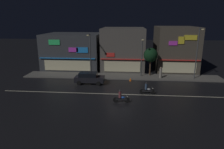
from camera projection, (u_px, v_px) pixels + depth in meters
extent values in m
plane|color=black|center=(119.00, 94.00, 25.40)|extent=(140.00, 140.00, 0.00)
cube|color=beige|center=(119.00, 94.00, 25.40)|extent=(30.47, 0.16, 0.01)
cube|color=#5B5954|center=(122.00, 76.00, 33.10)|extent=(32.07, 3.60, 0.14)
cube|color=#56514C|center=(123.00, 48.00, 38.16)|extent=(7.78, 8.94, 7.64)
cube|color=red|center=(122.00, 59.00, 34.08)|extent=(7.39, 0.24, 0.12)
cube|color=red|center=(110.00, 55.00, 34.11)|extent=(1.41, 0.08, 0.67)
cube|color=beige|center=(122.00, 67.00, 34.49)|extent=(6.22, 0.06, 1.80)
cube|color=#4C443A|center=(175.00, 48.00, 37.30)|extent=(7.02, 8.86, 7.89)
cube|color=red|center=(180.00, 60.00, 33.29)|extent=(6.67, 0.24, 0.12)
cube|color=yellow|center=(181.00, 40.00, 32.47)|extent=(0.97, 0.08, 1.19)
cube|color=#D83FD8|center=(173.00, 43.00, 32.71)|extent=(1.40, 0.08, 0.70)
cube|color=yellow|center=(191.00, 38.00, 32.24)|extent=(2.03, 0.08, 0.79)
cube|color=beige|center=(179.00, 68.00, 33.70)|extent=(5.62, 0.06, 1.80)
cube|color=#383A3F|center=(74.00, 51.00, 38.97)|extent=(10.41, 8.66, 6.55)
cube|color=#268CF2|center=(67.00, 58.00, 34.87)|extent=(9.89, 0.24, 0.12)
cube|color=#33E572|center=(54.00, 42.00, 34.37)|extent=(1.97, 0.08, 0.89)
cube|color=#D83FD8|center=(73.00, 50.00, 34.43)|extent=(1.67, 0.08, 0.78)
cube|color=#268CF2|center=(82.00, 50.00, 34.31)|extent=(2.03, 0.08, 0.95)
cube|color=beige|center=(68.00, 66.00, 35.28)|extent=(8.33, 0.06, 1.80)
cylinder|color=#47494C|center=(90.00, 55.00, 32.92)|extent=(0.16, 0.16, 6.83)
cube|color=#47494C|center=(89.00, 35.00, 31.36)|extent=(0.10, 1.40, 0.10)
ellipsoid|color=#F9E099|center=(88.00, 35.00, 30.71)|extent=(0.44, 0.32, 0.20)
cylinder|color=#47494C|center=(142.00, 57.00, 32.29)|extent=(0.16, 0.16, 6.20)
cube|color=#47494C|center=(143.00, 39.00, 30.82)|extent=(0.10, 1.40, 0.10)
ellipsoid|color=#F9E099|center=(143.00, 40.00, 30.17)|extent=(0.44, 0.32, 0.20)
cylinder|color=#47494C|center=(197.00, 54.00, 30.66)|extent=(0.16, 0.16, 7.83)
cube|color=#47494C|center=(201.00, 29.00, 28.97)|extent=(0.10, 1.40, 0.10)
ellipsoid|color=#F9E099|center=(203.00, 29.00, 28.32)|extent=(0.44, 0.32, 0.20)
cylinder|color=gray|center=(161.00, 73.00, 31.81)|extent=(0.41, 0.41, 1.55)
sphere|color=tan|center=(161.00, 68.00, 31.57)|extent=(0.22, 0.22, 0.22)
cylinder|color=#473323|center=(150.00, 68.00, 33.19)|extent=(0.24, 0.24, 2.51)
sphere|color=black|center=(151.00, 55.00, 32.61)|extent=(2.29, 2.29, 2.29)
cube|color=black|center=(90.00, 79.00, 29.49)|extent=(4.30, 1.78, 0.76)
cube|color=black|center=(88.00, 74.00, 29.32)|extent=(2.58, 1.57, 0.60)
cube|color=#F9F2CC|center=(104.00, 78.00, 29.87)|extent=(0.08, 0.20, 0.12)
cube|color=#F9F2CC|center=(103.00, 80.00, 28.71)|extent=(0.08, 0.20, 0.12)
cylinder|color=black|center=(100.00, 80.00, 30.33)|extent=(0.62, 0.20, 0.62)
cylinder|color=black|center=(98.00, 84.00, 28.62)|extent=(0.62, 0.20, 0.62)
cylinder|color=black|center=(82.00, 79.00, 30.56)|extent=(0.62, 0.20, 0.62)
cylinder|color=black|center=(79.00, 83.00, 28.85)|extent=(0.62, 0.20, 0.62)
cylinder|color=black|center=(127.00, 100.00, 22.76)|extent=(0.60, 0.08, 0.60)
cylinder|color=black|center=(116.00, 100.00, 22.86)|extent=(0.60, 0.10, 0.60)
cube|color=black|center=(121.00, 99.00, 22.78)|extent=(1.30, 0.14, 0.20)
ellipsoid|color=#1E4CB2|center=(123.00, 97.00, 22.71)|extent=(0.44, 0.26, 0.24)
cube|color=black|center=(120.00, 98.00, 22.76)|extent=(0.56, 0.22, 0.10)
cylinder|color=slate|center=(127.00, 96.00, 22.61)|extent=(0.03, 0.60, 0.03)
sphere|color=white|center=(127.00, 97.00, 22.63)|extent=(0.14, 0.14, 0.14)
cylinder|color=brown|center=(120.00, 95.00, 22.65)|extent=(0.32, 0.32, 0.70)
sphere|color=#333338|center=(120.00, 91.00, 22.53)|extent=(0.22, 0.22, 0.22)
cylinder|color=black|center=(152.00, 92.00, 25.41)|extent=(0.60, 0.08, 0.60)
cylinder|color=black|center=(142.00, 91.00, 25.52)|extent=(0.60, 0.10, 0.60)
cube|color=black|center=(147.00, 91.00, 25.44)|extent=(1.30, 0.14, 0.20)
ellipsoid|color=#B2B7BC|center=(149.00, 89.00, 25.37)|extent=(0.44, 0.26, 0.24)
cube|color=black|center=(146.00, 90.00, 25.42)|extent=(0.56, 0.22, 0.10)
cylinder|color=slate|center=(152.00, 88.00, 25.27)|extent=(0.03, 0.60, 0.03)
sphere|color=white|center=(153.00, 88.00, 25.29)|extent=(0.14, 0.14, 0.14)
cylinder|color=#334766|center=(146.00, 87.00, 25.31)|extent=(0.32, 0.32, 0.70)
sphere|color=#333338|center=(146.00, 83.00, 25.18)|extent=(0.22, 0.22, 0.22)
cone|color=orange|center=(130.00, 79.00, 30.75)|extent=(0.36, 0.36, 0.55)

